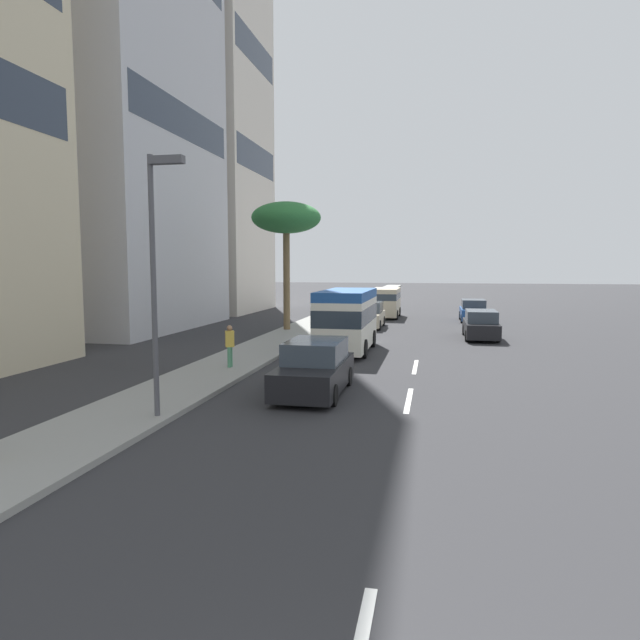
% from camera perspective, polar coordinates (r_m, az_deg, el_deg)
% --- Properties ---
extents(ground_plane, '(198.00, 198.00, 0.00)m').
position_cam_1_polar(ground_plane, '(34.02, 10.41, -1.34)').
color(ground_plane, '#2D2D30').
extents(sidewalk_right, '(162.00, 2.88, 0.15)m').
position_cam_1_polar(sidewalk_right, '(34.95, -1.77, -0.94)').
color(sidewalk_right, gray).
rests_on(sidewalk_right, ground_plane).
extents(lane_stripe_mid, '(3.20, 0.16, 0.01)m').
position_cam_1_polar(lane_stripe_mid, '(17.15, 9.08, -8.12)').
color(lane_stripe_mid, silver).
rests_on(lane_stripe_mid, ground_plane).
extents(lane_stripe_far, '(3.20, 0.16, 0.01)m').
position_cam_1_polar(lane_stripe_far, '(22.70, 9.75, -4.75)').
color(lane_stripe_far, silver).
rests_on(lane_stripe_far, ground_plane).
extents(minibus_lead, '(6.05, 2.32, 2.91)m').
position_cam_1_polar(minibus_lead, '(26.19, 2.78, 0.21)').
color(minibus_lead, silver).
rests_on(minibus_lead, ground_plane).
extents(car_second, '(4.57, 1.93, 1.69)m').
position_cam_1_polar(car_second, '(17.69, -0.55, -5.01)').
color(car_second, black).
rests_on(car_second, ground_plane).
extents(car_third, '(4.26, 1.84, 1.61)m').
position_cam_1_polar(car_third, '(41.93, 15.42, 0.89)').
color(car_third, '#1E478C').
rests_on(car_third, ground_plane).
extents(car_fourth, '(4.79, 1.82, 1.59)m').
position_cam_1_polar(car_fourth, '(32.23, 16.15, -0.50)').
color(car_fourth, black).
rests_on(car_fourth, ground_plane).
extents(van_fifth, '(5.04, 2.15, 2.29)m').
position_cam_1_polar(van_fifth, '(43.74, 6.74, 1.97)').
color(van_fifth, beige).
rests_on(van_fifth, ground_plane).
extents(car_sixth, '(4.47, 1.79, 1.68)m').
position_cam_1_polar(car_sixth, '(36.61, 5.08, 0.46)').
color(car_sixth, beige).
rests_on(car_sixth, ground_plane).
extents(pedestrian_near_lamp, '(0.35, 0.39, 1.62)m').
position_cam_1_polar(pedestrian_near_lamp, '(21.68, -9.23, -2.46)').
color(pedestrian_near_lamp, '#4C8C66').
rests_on(pedestrian_near_lamp, sidewalk_right).
extents(palm_tree, '(4.20, 4.20, 7.74)m').
position_cam_1_polar(palm_tree, '(34.17, -3.48, 10.25)').
color(palm_tree, brown).
rests_on(palm_tree, sidewalk_right).
extents(street_lamp, '(0.24, 0.97, 6.67)m').
position_cam_1_polar(street_lamp, '(14.79, -16.39, 6.24)').
color(street_lamp, '#4C4C51').
rests_on(street_lamp, sidewalk_right).
extents(office_tower_far, '(10.85, 11.96, 49.12)m').
position_cam_1_polar(office_tower_far, '(55.50, -13.24, 27.14)').
color(office_tower_far, silver).
rests_on(office_tower_far, ground_plane).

